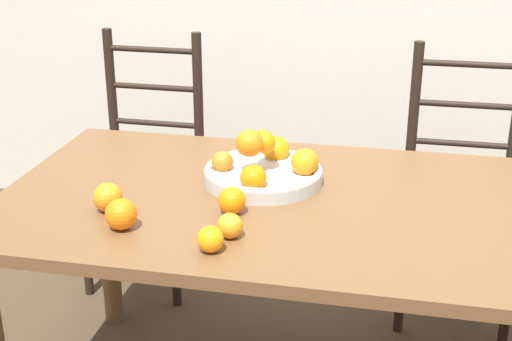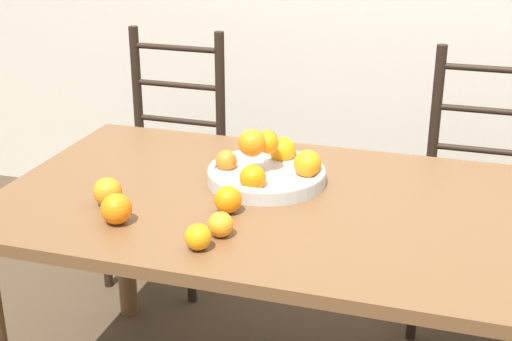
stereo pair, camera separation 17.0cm
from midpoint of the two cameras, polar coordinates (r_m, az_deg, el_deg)
dining_table at (r=2.03m, az=6.17°, el=-4.89°), size 1.72×0.94×0.75m
fruit_bowl at (r=2.09m, az=3.23°, el=0.08°), size 0.35×0.35×0.17m
orange_loose_0 at (r=1.77m, az=-0.11°, el=-4.40°), size 0.06×0.06×0.06m
orange_loose_1 at (r=1.86m, az=-8.56°, el=-3.10°), size 0.08×0.08×0.08m
orange_loose_2 at (r=1.71m, az=-1.82°, el=-5.39°), size 0.07×0.07×0.07m
orange_loose_3 at (r=1.90m, az=0.30°, el=-2.40°), size 0.07×0.07×0.07m
orange_loose_4 at (r=1.97m, az=-9.39°, el=-1.74°), size 0.08×0.08×0.08m
chair_left at (r=2.98m, az=-5.50°, el=0.42°), size 0.43×0.41×1.03m
chair_right at (r=2.77m, az=19.11°, el=-2.36°), size 0.42×0.40×1.03m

